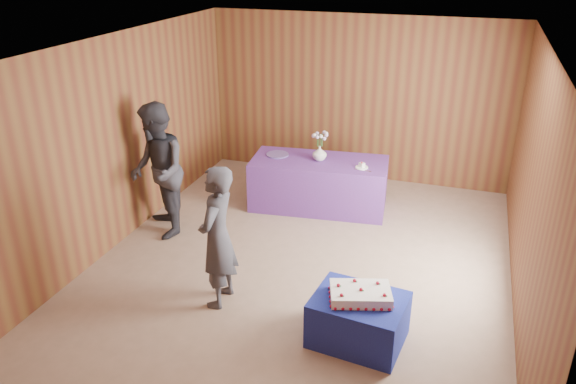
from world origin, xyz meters
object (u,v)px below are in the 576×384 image
at_px(cake_table, 358,320).
at_px(guest_left, 217,237).
at_px(sheet_cake, 360,294).
at_px(serving_table, 319,184).
at_px(guest_right, 158,171).
at_px(vase, 320,153).

distance_m(cake_table, guest_left, 1.71).
bearing_deg(sheet_cake, guest_left, 156.52).
distance_m(serving_table, guest_left, 2.79).
bearing_deg(guest_right, guest_left, 11.25).
xyz_separation_m(guest_left, guest_right, (-1.44, 1.24, 0.11)).
bearing_deg(guest_left, guest_right, -132.69).
distance_m(serving_table, sheet_cake, 3.17).
bearing_deg(serving_table, cake_table, -73.52).
bearing_deg(sheet_cake, serving_table, 95.78).
distance_m(serving_table, guest_right, 2.42).
distance_m(vase, guest_left, 2.77).
relative_size(serving_table, vase, 9.22).
bearing_deg(vase, guest_right, -140.28).
relative_size(cake_table, serving_table, 0.45).
relative_size(sheet_cake, guest_right, 0.39).
height_order(cake_table, guest_left, guest_left).
bearing_deg(guest_right, vase, 91.60).
distance_m(cake_table, sheet_cake, 0.30).
bearing_deg(guest_left, vase, 170.14).
xyz_separation_m(serving_table, guest_right, (-1.82, -1.50, 0.55)).
bearing_deg(cake_table, vase, 119.38).
xyz_separation_m(serving_table, vase, (-0.00, 0.01, 0.48)).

